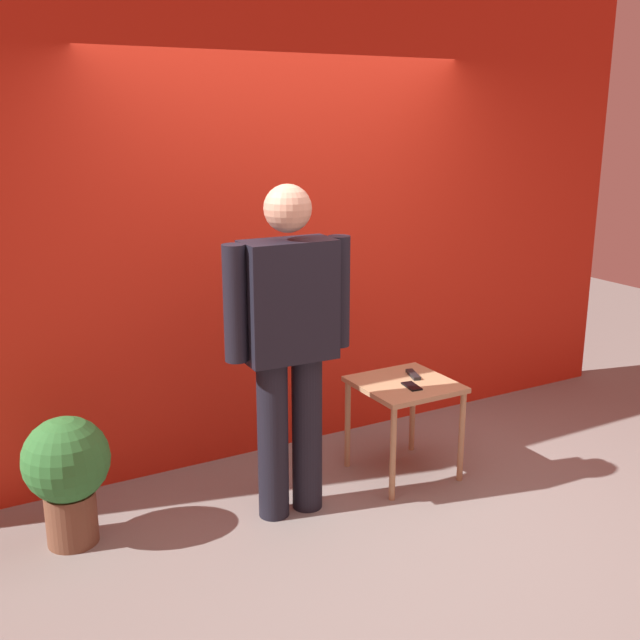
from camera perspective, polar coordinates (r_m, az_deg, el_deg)
ground_plane at (r=4.32m, az=5.25°, el=-14.74°), size 12.00×12.00×0.00m
back_wall_red at (r=4.85m, az=-2.63°, el=7.86°), size 5.51×0.12×3.07m
standing_person at (r=4.01m, az=-2.33°, el=-1.26°), size 0.72×0.27×1.81m
side_table at (r=4.64m, az=6.34°, el=-5.64°), size 0.56×0.56×0.60m
cell_phone at (r=4.53m, az=6.88°, el=-4.93°), size 0.09×0.15×0.01m
tv_remote at (r=4.71m, az=6.98°, el=-4.07°), size 0.09×0.18×0.02m
potted_plant at (r=4.13m, az=-18.39°, el=-10.61°), size 0.44×0.44×0.69m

